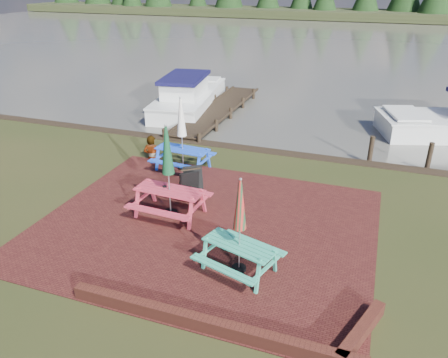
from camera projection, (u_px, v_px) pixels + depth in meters
ground at (191, 245)px, 11.16m from camera, size 120.00×120.00×0.00m
paving at (206, 226)px, 12.01m from camera, size 9.00×7.50×0.02m
brick_wall at (243, 326)px, 8.39m from camera, size 6.21×1.79×0.30m
water at (343, 44)px, 42.64m from camera, size 120.00×60.00×0.02m
picnic_table_teal at (239, 240)px, 9.87m from camera, size 2.07×1.94×2.36m
picnic_table_red at (169, 185)px, 12.15m from camera, size 2.03×1.82×2.70m
picnic_table_blue at (182, 145)px, 15.10m from camera, size 1.97×1.78×2.58m
chalkboard at (191, 183)px, 13.30m from camera, size 0.62×0.88×0.97m
jetty at (217, 110)px, 21.78m from camera, size 1.76×9.08×1.00m
boat_jetty at (189, 97)px, 22.80m from camera, size 3.48×7.40×2.06m
person at (151, 136)px, 15.95m from camera, size 0.69×0.48×1.82m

